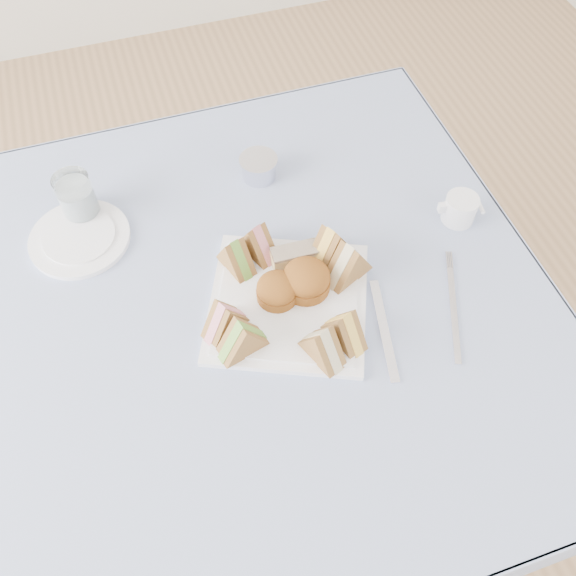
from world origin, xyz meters
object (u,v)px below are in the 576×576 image
object	(u,v)px
water_glass	(77,198)
serving_plate	(288,303)
table	(260,394)
creamer_jug	(460,209)

from	to	relation	value
water_glass	serving_plate	bearing A→B (deg)	-45.75
table	water_glass	distance (m)	0.57
serving_plate	creamer_jug	xyz separation A→B (m)	(0.36, 0.08, 0.02)
table	serving_plate	size ratio (longest dim) A/B	3.43
creamer_jug	serving_plate	bearing A→B (deg)	-158.32
table	creamer_jug	xyz separation A→B (m)	(0.42, 0.06, 0.40)
serving_plate	creamer_jug	world-z (taller)	creamer_jug
table	water_glass	world-z (taller)	water_glass
serving_plate	creamer_jug	distance (m)	0.37
serving_plate	water_glass	distance (m)	0.44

